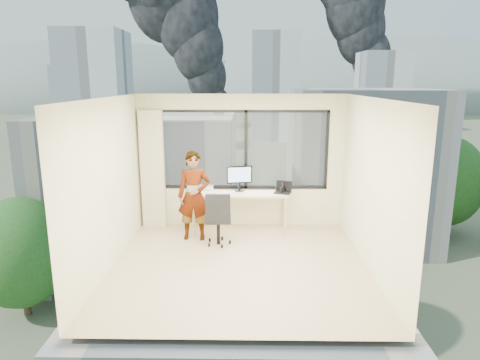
{
  "coord_description": "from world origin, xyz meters",
  "views": [
    {
      "loc": [
        0.12,
        -6.28,
        2.85
      ],
      "look_at": [
        0.0,
        1.0,
        1.15
      ],
      "focal_mm": 32.07,
      "sensor_mm": 36.0,
      "label": 1
    }
  ],
  "objects_px": {
    "desk": "(241,211)",
    "game_console": "(206,187)",
    "chair": "(218,217)",
    "handbag": "(282,185)",
    "monitor": "(239,178)",
    "laptop": "(282,188)",
    "person": "(194,196)"
  },
  "relations": [
    {
      "from": "desk",
      "to": "monitor",
      "type": "relative_size",
      "value": 3.61
    },
    {
      "from": "monitor",
      "to": "laptop",
      "type": "height_order",
      "value": "monitor"
    },
    {
      "from": "monitor",
      "to": "handbag",
      "type": "bearing_deg",
      "value": -9.14
    },
    {
      "from": "person",
      "to": "desk",
      "type": "bearing_deg",
      "value": 30.92
    },
    {
      "from": "desk",
      "to": "game_console",
      "type": "bearing_deg",
      "value": 159.73
    },
    {
      "from": "handbag",
      "to": "desk",
      "type": "bearing_deg",
      "value": -164.89
    },
    {
      "from": "desk",
      "to": "person",
      "type": "xyz_separation_m",
      "value": [
        -0.83,
        -0.49,
        0.44
      ]
    },
    {
      "from": "desk",
      "to": "game_console",
      "type": "xyz_separation_m",
      "value": [
        -0.69,
        0.25,
        0.41
      ]
    },
    {
      "from": "chair",
      "to": "game_console",
      "type": "distance_m",
      "value": 1.1
    },
    {
      "from": "chair",
      "to": "laptop",
      "type": "xyz_separation_m",
      "value": [
        1.18,
        0.74,
        0.35
      ]
    },
    {
      "from": "desk",
      "to": "laptop",
      "type": "xyz_separation_m",
      "value": [
        0.8,
        -0.02,
        0.47
      ]
    },
    {
      "from": "desk",
      "to": "monitor",
      "type": "height_order",
      "value": "monitor"
    },
    {
      "from": "handbag",
      "to": "monitor",
      "type": "bearing_deg",
      "value": -175.06
    },
    {
      "from": "person",
      "to": "laptop",
      "type": "xyz_separation_m",
      "value": [
        1.63,
        0.46,
        0.04
      ]
    },
    {
      "from": "laptop",
      "to": "game_console",
      "type": "bearing_deg",
      "value": -170.88
    },
    {
      "from": "person",
      "to": "game_console",
      "type": "height_order",
      "value": "person"
    },
    {
      "from": "chair",
      "to": "laptop",
      "type": "distance_m",
      "value": 1.44
    },
    {
      "from": "chair",
      "to": "monitor",
      "type": "relative_size",
      "value": 1.99
    },
    {
      "from": "monitor",
      "to": "handbag",
      "type": "distance_m",
      "value": 0.84
    },
    {
      "from": "monitor",
      "to": "game_console",
      "type": "height_order",
      "value": "monitor"
    },
    {
      "from": "game_console",
      "to": "person",
      "type": "bearing_deg",
      "value": -95.07
    },
    {
      "from": "desk",
      "to": "laptop",
      "type": "height_order",
      "value": "laptop"
    },
    {
      "from": "chair",
      "to": "monitor",
      "type": "bearing_deg",
      "value": 65.96
    },
    {
      "from": "game_console",
      "to": "laptop",
      "type": "relative_size",
      "value": 0.87
    },
    {
      "from": "game_console",
      "to": "monitor",
      "type": "bearing_deg",
      "value": -3.28
    },
    {
      "from": "chair",
      "to": "game_console",
      "type": "relative_size",
      "value": 3.5
    },
    {
      "from": "chair",
      "to": "game_console",
      "type": "bearing_deg",
      "value": 104.13
    },
    {
      "from": "laptop",
      "to": "handbag",
      "type": "bearing_deg",
      "value": 109.66
    },
    {
      "from": "chair",
      "to": "handbag",
      "type": "bearing_deg",
      "value": 35.98
    },
    {
      "from": "monitor",
      "to": "game_console",
      "type": "bearing_deg",
      "value": 158.74
    },
    {
      "from": "desk",
      "to": "game_console",
      "type": "distance_m",
      "value": 0.84
    },
    {
      "from": "chair",
      "to": "laptop",
      "type": "bearing_deg",
      "value": 29.36
    }
  ]
}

